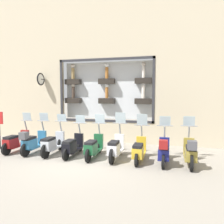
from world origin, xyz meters
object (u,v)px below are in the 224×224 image
Objects in this scene: scooter_yellow_2 at (139,150)px; scooter_red_8 at (15,142)px; scooter_white_3 at (116,148)px; scooter_navy_1 at (164,151)px; scooter_olive_0 at (190,152)px; scooter_teal_7 at (33,142)px; scooter_green_4 at (93,147)px; scooter_black_5 at (72,146)px; scooter_silver_6 at (52,144)px.

scooter_yellow_2 is 5.29m from scooter_red_8.
scooter_navy_1 is at bearing -92.31° from scooter_white_3.
scooter_navy_1 is at bearing 90.54° from scooter_olive_0.
scooter_olive_0 reaches higher than scooter_navy_1.
scooter_olive_0 is 1.01× the size of scooter_navy_1.
scooter_white_3 is at bearing -88.95° from scooter_teal_7.
scooter_red_8 is (0.00, 3.53, 0.00)m from scooter_green_4.
scooter_teal_7 is 0.88m from scooter_red_8.
scooter_olive_0 is 3.53m from scooter_green_4.
scooter_navy_1 is 3.53m from scooter_black_5.
scooter_white_3 reaches higher than scooter_red_8.
scooter_navy_1 is 0.99× the size of scooter_white_3.
scooter_silver_6 is 1.00× the size of scooter_teal_7.
scooter_olive_0 is at bearing -90.63° from scooter_silver_6.
scooter_white_3 is at bearing -89.91° from scooter_silver_6.
scooter_olive_0 is at bearing -91.36° from scooter_white_3.
scooter_navy_1 is 5.29m from scooter_teal_7.
scooter_navy_1 is at bearing -94.03° from scooter_yellow_2.
scooter_olive_0 is at bearing -89.46° from scooter_navy_1.
scooter_green_4 is at bearing 88.63° from scooter_navy_1.
scooter_white_3 is 2.65m from scooter_silver_6.
scooter_yellow_2 is 0.88m from scooter_white_3.
scooter_silver_6 is (0.00, 1.76, 0.02)m from scooter_green_4.
scooter_yellow_2 is (0.05, 1.76, -0.06)m from scooter_olive_0.
scooter_white_3 is 1.01× the size of scooter_green_4.
scooter_teal_7 is at bearing 91.05° from scooter_white_3.
scooter_black_5 is at bearing 89.35° from scooter_olive_0.
scooter_navy_1 is 4.41m from scooter_silver_6.
scooter_yellow_2 is 1.00× the size of scooter_black_5.
scooter_yellow_2 reaches higher than scooter_black_5.
scooter_teal_7 reaches higher than scooter_silver_6.
scooter_silver_6 is 1.76m from scooter_red_8.
scooter_red_8 is at bearing 89.88° from scooter_black_5.
scooter_green_4 reaches higher than scooter_navy_1.
scooter_black_5 is (-0.00, 0.88, -0.02)m from scooter_green_4.
scooter_olive_0 is 1.01× the size of scooter_yellow_2.
scooter_olive_0 is 1.00× the size of scooter_teal_7.
scooter_white_3 is 0.88m from scooter_green_4.
scooter_silver_6 is (0.06, 5.29, -0.04)m from scooter_olive_0.
scooter_green_4 is 1.00× the size of scooter_teal_7.
scooter_navy_1 is 6.17m from scooter_red_8.
scooter_black_5 is (-0.00, 2.65, -0.01)m from scooter_yellow_2.
scooter_white_3 reaches higher than scooter_olive_0.
scooter_teal_7 reaches higher than scooter_black_5.
scooter_navy_1 is 1.00× the size of scooter_red_8.
scooter_yellow_2 reaches higher than scooter_green_4.
scooter_green_4 is (0.05, 3.53, -0.05)m from scooter_olive_0.
scooter_white_3 is at bearing -89.59° from scooter_black_5.
scooter_silver_6 is (0.07, 4.41, -0.02)m from scooter_navy_1.
scooter_green_4 is (0.00, 1.76, 0.01)m from scooter_yellow_2.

